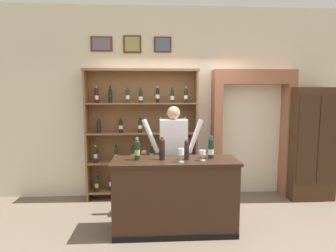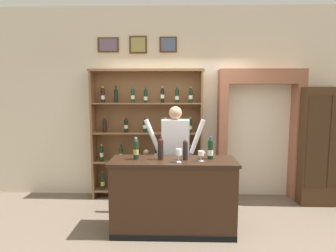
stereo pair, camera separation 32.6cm
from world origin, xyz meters
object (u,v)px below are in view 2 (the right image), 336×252
at_px(shopkeeper, 175,149).
at_px(tasting_bottle_super_tuscan, 161,149).
at_px(tasting_bottle_bianco, 136,149).
at_px(tasting_bottle_prosecco, 210,149).
at_px(tasting_counter, 173,196).
at_px(wine_glass_right, 179,152).
at_px(wine_glass_center, 201,154).
at_px(side_cabinet, 321,146).
at_px(wine_shelf, 147,133).
at_px(tasting_bottle_vin_santo, 185,150).

height_order(shopkeeper, tasting_bottle_super_tuscan, shopkeeper).
bearing_deg(tasting_bottle_bianco, tasting_bottle_super_tuscan, -1.58).
bearing_deg(tasting_bottle_super_tuscan, tasting_bottle_prosecco, 4.37).
relative_size(tasting_counter, wine_glass_right, 9.50).
bearing_deg(wine_glass_center, tasting_bottle_bianco, 174.36).
xyz_separation_m(side_cabinet, wine_glass_center, (-2.13, -1.16, 0.10)).
bearing_deg(wine_shelf, tasting_counter, -69.50).
distance_m(tasting_bottle_bianco, tasting_bottle_prosecco, 0.99).
bearing_deg(tasting_bottle_bianco, wine_shelf, 89.00).
bearing_deg(tasting_counter, wine_glass_right, -62.56).
relative_size(shopkeeper, wine_glass_right, 9.54).
height_order(side_cabinet, wine_glass_right, side_cabinet).
bearing_deg(tasting_bottle_prosecco, side_cabinet, 27.47).
relative_size(wine_shelf, tasting_bottle_vin_santo, 7.86).
height_order(tasting_bottle_vin_santo, tasting_bottle_prosecco, tasting_bottle_prosecco).
height_order(tasting_counter, tasting_bottle_prosecco, tasting_bottle_prosecco).
bearing_deg(wine_shelf, tasting_bottle_bianco, -91.00).
bearing_deg(wine_glass_center, wine_shelf, 121.87).
bearing_deg(tasting_bottle_prosecco, tasting_counter, -173.70).
bearing_deg(wine_glass_center, tasting_counter, 168.74).
bearing_deg(tasting_bottle_bianco, side_cabinet, 19.87).
bearing_deg(shopkeeper, wine_shelf, 125.52).
xyz_separation_m(tasting_bottle_super_tuscan, wine_glass_right, (0.24, -0.14, -0.02)).
distance_m(tasting_counter, tasting_bottle_super_tuscan, 0.66).
bearing_deg(shopkeeper, tasting_bottle_prosecco, -47.51).
distance_m(tasting_bottle_vin_santo, wine_glass_right, 0.16).
relative_size(wine_shelf, wine_glass_center, 16.74).
bearing_deg(tasting_bottle_prosecco, wine_shelf, 128.63).
xyz_separation_m(tasting_bottle_bianco, wine_glass_right, (0.57, -0.15, -0.01)).
height_order(side_cabinet, tasting_bottle_vin_santo, side_cabinet).
bearing_deg(tasting_counter, tasting_bottle_super_tuscan, 178.62).
relative_size(tasting_bottle_super_tuscan, tasting_bottle_prosecco, 0.99).
distance_m(wine_shelf, tasting_bottle_super_tuscan, 1.30).
bearing_deg(wine_glass_center, tasting_bottle_prosecco, 42.62).
height_order(tasting_bottle_prosecco, wine_glass_center, tasting_bottle_prosecco).
distance_m(side_cabinet, tasting_bottle_vin_santo, 2.58).
height_order(shopkeeper, tasting_bottle_prosecco, shopkeeper).
bearing_deg(shopkeeper, side_cabinet, 12.04).
relative_size(side_cabinet, tasting_bottle_super_tuscan, 6.48).
xyz_separation_m(tasting_bottle_super_tuscan, tasting_bottle_vin_santo, (0.33, -0.00, -0.01)).
relative_size(tasting_counter, shopkeeper, 1.00).
height_order(side_cabinet, shopkeeper, side_cabinet).
height_order(tasting_counter, tasting_bottle_vin_santo, tasting_bottle_vin_santo).
bearing_deg(wine_glass_center, shopkeeper, 117.49).
distance_m(shopkeeper, tasting_bottle_bianco, 0.77).
bearing_deg(tasting_bottle_prosecco, tasting_bottle_bianco, -177.60).
relative_size(side_cabinet, shopkeeper, 1.18).
xyz_separation_m(wine_shelf, tasting_bottle_bianco, (-0.02, -1.25, -0.04)).
bearing_deg(wine_glass_right, tasting_counter, 117.44).
distance_m(tasting_bottle_vin_santo, tasting_bottle_prosecco, 0.34).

